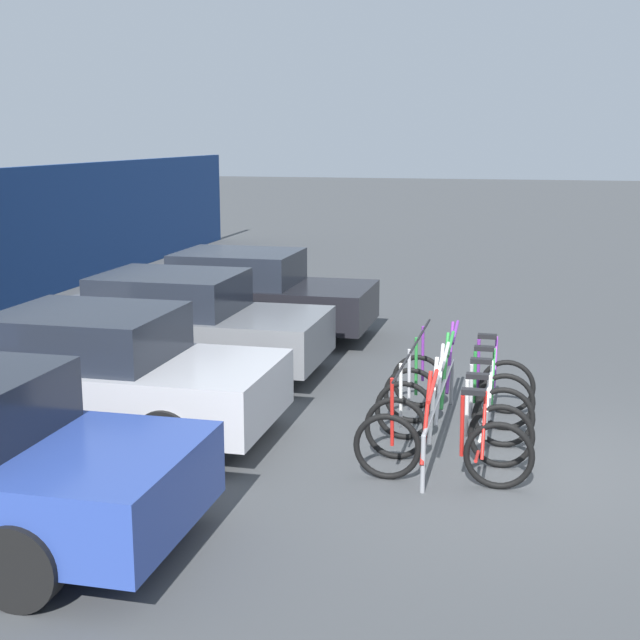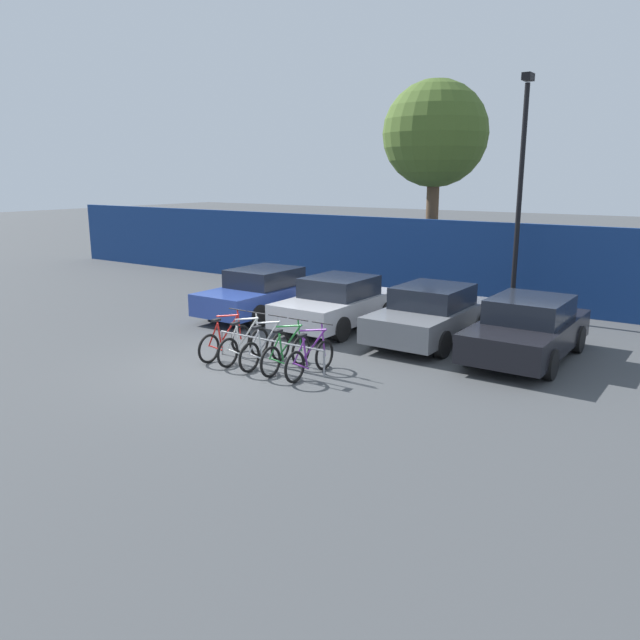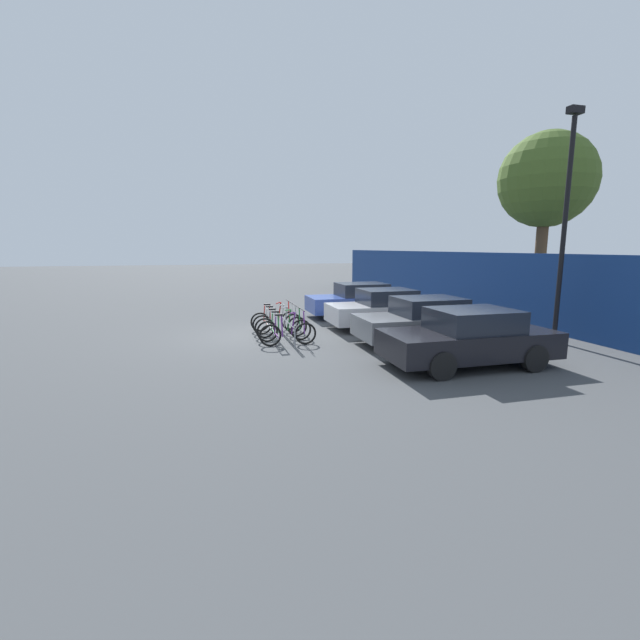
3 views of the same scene
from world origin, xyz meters
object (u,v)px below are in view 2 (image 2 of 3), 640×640
at_px(bicycle_silver, 265,350).
at_px(car_blue, 263,292).
at_px(bicycle_white, 244,345).
at_px(car_grey, 431,314).
at_px(bicycle_red, 225,341).
at_px(bike_rack, 270,344).
at_px(lamp_post, 520,187).
at_px(car_silver, 338,303).
at_px(bicycle_purple, 310,359).
at_px(tree_behind_hoarding, 435,135).
at_px(car_black, 528,329).
at_px(bicycle_green, 286,354).

xyz_separation_m(bicycle_silver, car_blue, (-3.28, 3.87, 0.31)).
xyz_separation_m(bicycle_white, car_grey, (2.65, 3.99, 0.31)).
bearing_deg(car_blue, bicycle_red, -61.52).
xyz_separation_m(bike_rack, car_blue, (-3.29, 3.72, 0.22)).
xyz_separation_m(bicycle_red, lamp_post, (3.98, 7.97, 3.36)).
distance_m(car_silver, car_grey, 2.67).
distance_m(bicycle_red, car_silver, 3.88).
relative_size(bicycle_purple, tree_behind_hoarding, 0.23).
relative_size(car_grey, lamp_post, 0.60).
bearing_deg(car_grey, bicycle_white, -123.60).
height_order(bicycle_purple, car_silver, car_silver).
distance_m(bicycle_red, car_blue, 4.42).
xyz_separation_m(bicycle_purple, car_grey, (0.85, 3.99, 0.31)).
distance_m(car_grey, lamp_post, 5.07).
bearing_deg(bicycle_purple, car_black, 51.67).
distance_m(bike_rack, car_blue, 4.97).
distance_m(bike_rack, bicycle_white, 0.65).
distance_m(bicycle_green, tree_behind_hoarding, 12.01).
xyz_separation_m(car_silver, tree_behind_hoarding, (-0.52, 6.94, 4.71)).
distance_m(bike_rack, car_silver, 3.74).
distance_m(bicycle_red, bicycle_white, 0.56).
distance_m(bicycle_green, car_silver, 4.03).
relative_size(bicycle_silver, tree_behind_hoarding, 0.23).
bearing_deg(bike_rack, car_silver, 99.71).
bearing_deg(bicycle_silver, lamp_post, 70.51).
bearing_deg(bicycle_white, car_black, 38.23).
relative_size(bicycle_silver, bicycle_purple, 1.00).
bearing_deg(car_blue, bike_rack, -48.57).
bearing_deg(car_black, bicycle_green, -135.57).
bearing_deg(bike_rack, car_blue, 131.43).
bearing_deg(car_blue, tree_behind_hoarding, 72.81).
relative_size(bicycle_silver, car_silver, 0.44).
relative_size(bike_rack, bicycle_silver, 1.70).
bearing_deg(car_grey, bicycle_green, -110.16).
relative_size(bicycle_white, bicycle_purple, 1.00).
distance_m(bicycle_red, bicycle_silver, 1.18).
height_order(bicycle_purple, lamp_post, lamp_post).
xyz_separation_m(bike_rack, bicycle_green, (0.57, -0.15, -0.10)).
xyz_separation_m(bicycle_green, lamp_post, (2.23, 7.97, 3.36)).
bearing_deg(bicycle_green, car_grey, 67.64).
relative_size(bicycle_green, lamp_post, 0.25).
bearing_deg(bicycle_white, car_grey, 57.69).
distance_m(bicycle_red, tree_behind_hoarding, 11.89).
height_order(car_blue, lamp_post, lamp_post).
relative_size(bicycle_green, car_silver, 0.44).
bearing_deg(car_blue, bicycle_purple, -40.90).
xyz_separation_m(bicycle_red, car_black, (5.66, 3.83, 0.31)).
bearing_deg(bicycle_green, car_silver, 105.12).
relative_size(bicycle_red, bicycle_white, 1.00).
xyz_separation_m(bike_rack, car_silver, (-0.63, 3.68, 0.22)).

